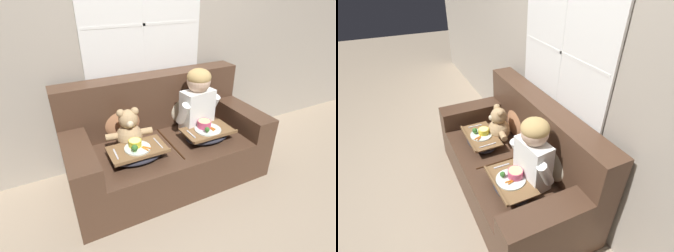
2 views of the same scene
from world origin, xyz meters
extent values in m
plane|color=tan|center=(0.00, 0.00, 0.00)|extent=(14.00, 14.00, 0.00)
cube|color=#A89E8E|center=(0.00, 0.51, 1.30)|extent=(8.00, 0.05, 2.60)
cube|color=white|center=(0.00, 0.46, 1.37)|extent=(1.15, 0.02, 1.08)
cube|color=black|center=(0.00, 0.47, 1.37)|extent=(1.10, 0.01, 1.03)
cube|color=white|center=(0.00, 0.46, 1.37)|extent=(0.02, 0.02, 1.03)
cube|color=white|center=(0.00, 0.46, 1.37)|extent=(1.10, 0.02, 0.02)
cube|color=#4C3323|center=(0.00, 0.00, 0.21)|extent=(1.81, 0.88, 0.41)
cube|color=#4C3323|center=(0.00, 0.33, 0.68)|extent=(1.81, 0.22, 0.54)
cube|color=#4C3323|center=(-0.79, 0.00, 0.51)|extent=(0.22, 0.88, 0.20)
cube|color=#4C3323|center=(0.79, 0.00, 0.51)|extent=(0.22, 0.88, 0.20)
cube|color=#32190A|center=(0.00, -0.02, 0.41)|extent=(0.01, 0.62, 0.01)
ellipsoid|color=#C1B293|center=(0.34, 0.25, 0.60)|extent=(0.40, 0.19, 0.42)
ellipsoid|color=#B2754C|center=(-0.34, 0.25, 0.60)|extent=(0.37, 0.18, 0.38)
cube|color=white|center=(0.34, 0.04, 0.62)|extent=(0.33, 0.21, 0.42)
sphere|color=beige|center=(0.34, 0.04, 0.92)|extent=(0.22, 0.22, 0.22)
ellipsoid|color=tan|center=(0.34, 0.04, 0.96)|extent=(0.22, 0.22, 0.15)
cylinder|color=white|center=(0.17, 0.01, 0.65)|extent=(0.10, 0.17, 0.23)
cylinder|color=white|center=(0.52, 0.05, 0.65)|extent=(0.10, 0.17, 0.23)
sphere|color=tan|center=(-0.34, 0.04, 0.53)|extent=(0.23, 0.23, 0.23)
sphere|color=tan|center=(-0.34, 0.04, 0.69)|extent=(0.16, 0.16, 0.16)
sphere|color=tan|center=(-0.40, 0.05, 0.76)|extent=(0.07, 0.07, 0.07)
sphere|color=tan|center=(-0.28, 0.04, 0.76)|extent=(0.07, 0.07, 0.07)
sphere|color=beige|center=(-0.35, -0.03, 0.68)|extent=(0.06, 0.06, 0.06)
sphere|color=black|center=(-0.35, -0.04, 0.69)|extent=(0.02, 0.02, 0.02)
cylinder|color=tan|center=(-0.49, 0.06, 0.55)|extent=(0.12, 0.07, 0.06)
cylinder|color=tan|center=(-0.20, 0.03, 0.55)|extent=(0.12, 0.07, 0.06)
cylinder|color=tan|center=(-0.41, -0.06, 0.44)|extent=(0.07, 0.11, 0.06)
cylinder|color=tan|center=(-0.31, -0.08, 0.44)|extent=(0.07, 0.11, 0.06)
ellipsoid|color=#2D2D38|center=(0.34, -0.15, 0.46)|extent=(0.44, 0.28, 0.09)
cube|color=brown|center=(0.34, -0.15, 0.51)|extent=(0.46, 0.29, 0.01)
cube|color=brown|center=(0.34, -0.29, 0.52)|extent=(0.46, 0.02, 0.02)
cylinder|color=silver|center=(0.34, -0.15, 0.52)|extent=(0.24, 0.24, 0.01)
cylinder|color=#D64C70|center=(0.33, -0.10, 0.56)|extent=(0.13, 0.13, 0.06)
cylinder|color=#E5D189|center=(0.33, -0.10, 0.58)|extent=(0.11, 0.11, 0.01)
sphere|color=#38702D|center=(0.30, -0.20, 0.55)|extent=(0.04, 0.04, 0.04)
cylinder|color=#7A9E56|center=(0.30, -0.20, 0.53)|extent=(0.02, 0.02, 0.02)
cylinder|color=orange|center=(0.37, -0.18, 0.53)|extent=(0.01, 0.06, 0.01)
cylinder|color=orange|center=(0.38, -0.17, 0.53)|extent=(0.02, 0.05, 0.01)
cube|color=silver|center=(0.16, -0.15, 0.52)|extent=(0.01, 0.14, 0.01)
ellipsoid|color=#2D2D38|center=(-0.34, -0.15, 0.46)|extent=(0.45, 0.28, 0.09)
cube|color=brown|center=(-0.34, -0.15, 0.51)|extent=(0.47, 0.29, 0.01)
cube|color=brown|center=(-0.34, -0.29, 0.52)|extent=(0.47, 0.02, 0.02)
cylinder|color=silver|center=(-0.34, -0.15, 0.52)|extent=(0.21, 0.21, 0.01)
cylinder|color=yellow|center=(-0.35, -0.12, 0.55)|extent=(0.11, 0.11, 0.05)
cylinder|color=#E5D189|center=(-0.35, -0.12, 0.57)|extent=(0.09, 0.09, 0.01)
sphere|color=#38702D|center=(-0.38, -0.20, 0.56)|extent=(0.05, 0.05, 0.05)
cylinder|color=#7A9E56|center=(-0.38, -0.20, 0.53)|extent=(0.02, 0.02, 0.02)
cylinder|color=orange|center=(-0.30, -0.20, 0.53)|extent=(0.04, 0.07, 0.01)
cylinder|color=orange|center=(-0.28, -0.19, 0.53)|extent=(0.05, 0.06, 0.01)
cube|color=silver|center=(-0.52, -0.15, 0.52)|extent=(0.02, 0.14, 0.01)
cube|color=silver|center=(-0.16, -0.15, 0.52)|extent=(0.01, 0.17, 0.01)
camera|label=1|loc=(-0.91, -1.85, 1.70)|focal=28.00mm
camera|label=2|loc=(1.71, -0.83, 2.03)|focal=28.00mm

